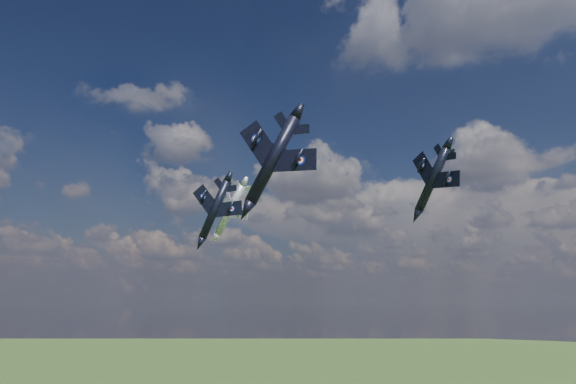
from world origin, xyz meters
The scene contains 4 objects.
jet_lead_navy centered at (-3.54, 10.52, 78.99)m, with size 9.41×13.12×2.71m, color black, non-canonical shape.
jet_right_navy centered at (15.41, -1.48, 81.69)m, with size 11.28×15.73×3.26m, color black, non-canonical shape.
jet_high_navy centered at (23.25, 34.09, 84.90)m, with size 11.20×15.61×3.23m, color black, non-canonical shape.
jet_left_silver centered at (-13.14, 26.32, 81.97)m, with size 10.64×14.84×3.07m, color #B5B8C1, non-canonical shape.
Camera 1 is at (52.02, -55.23, 65.03)m, focal length 35.00 mm.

